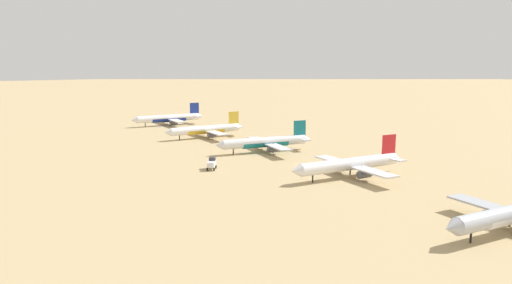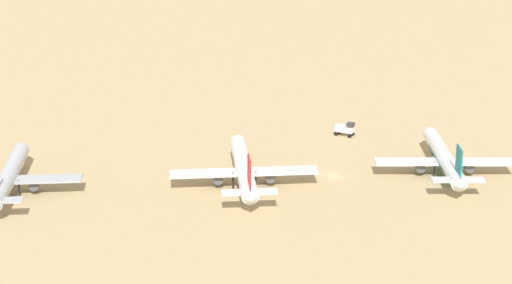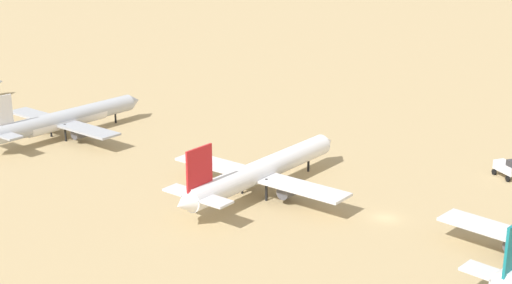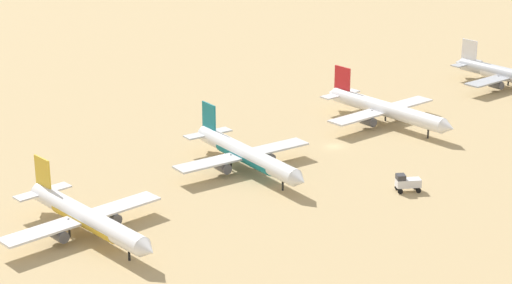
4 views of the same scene
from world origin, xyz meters
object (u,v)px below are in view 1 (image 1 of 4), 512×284
service_truck (212,163)px  parked_jet_2 (266,142)px  parked_jet_0 (169,118)px  parked_jet_3 (351,164)px  parked_jet_1 (206,130)px

service_truck → parked_jet_2: bearing=-156.2°
parked_jet_0 → parked_jet_3: size_ratio=0.99×
parked_jet_1 → parked_jet_3: (0.36, 94.54, 0.25)m
parked_jet_0 → parked_jet_3: parked_jet_3 is taller
parked_jet_0 → parked_jet_3: 146.43m
parked_jet_1 → service_truck: size_ratio=7.31×
parked_jet_2 → parked_jet_1: bearing=-87.1°
parked_jet_1 → parked_jet_3: 94.55m
parked_jet_1 → parked_jet_3: bearing=89.8°
parked_jet_1 → service_truck: parked_jet_1 is taller
service_truck → parked_jet_0: bearing=-107.5°
parked_jet_0 → service_truck: bearing=72.5°
parked_jet_1 → parked_jet_2: 45.46m
parked_jet_2 → service_truck: parked_jet_2 is taller
parked_jet_1 → service_truck: bearing=62.8°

